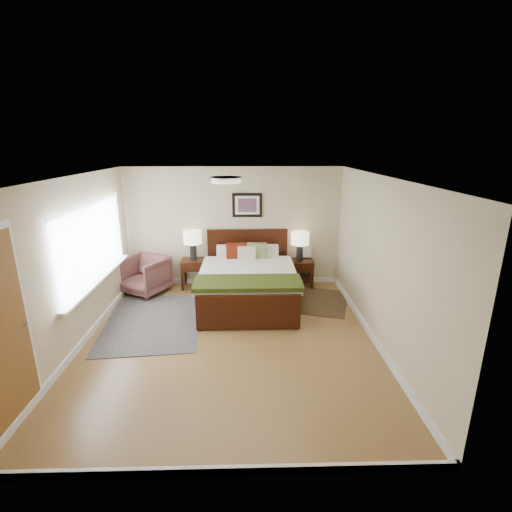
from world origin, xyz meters
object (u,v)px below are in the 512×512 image
at_px(lamp_left, 193,239).
at_px(rug_persian, 153,321).
at_px(nightstand_right, 299,270).
at_px(armchair, 145,275).
at_px(nightstand_left, 194,266).
at_px(bed, 248,276).
at_px(lamp_right, 300,240).

height_order(lamp_left, rug_persian, lamp_left).
relative_size(nightstand_right, armchair, 0.70).
relative_size(nightstand_left, rug_persian, 0.27).
distance_m(bed, rug_persian, 1.89).
xyz_separation_m(nightstand_left, armchair, (-0.96, -0.28, -0.11)).
height_order(armchair, rug_persian, armchair).
height_order(nightstand_right, lamp_right, lamp_right).
bearing_deg(lamp_right, bed, -141.88).
relative_size(bed, armchair, 2.68).
xyz_separation_m(armchair, rug_persian, (0.45, -1.32, -0.37)).
xyz_separation_m(lamp_right, rug_persian, (-2.74, -1.62, -1.00)).
relative_size(nightstand_left, nightstand_right, 1.05).
xyz_separation_m(bed, lamp_right, (1.10, 0.86, 0.46)).
xyz_separation_m(bed, armchair, (-2.09, 0.56, -0.17)).
relative_size(lamp_right, rug_persian, 0.28).
distance_m(lamp_right, rug_persian, 3.34).
relative_size(nightstand_left, lamp_left, 1.00).
distance_m(lamp_right, armchair, 3.26).
height_order(nightstand_left, rug_persian, nightstand_left).
distance_m(lamp_left, rug_persian, 1.99).
distance_m(lamp_left, lamp_right, 2.23).
bearing_deg(armchair, nightstand_right, 34.51).
relative_size(nightstand_right, lamp_left, 0.95).
relative_size(bed, nightstand_right, 3.83).
bearing_deg(lamp_left, lamp_right, 0.00).
bearing_deg(lamp_left, nightstand_right, -0.31).
relative_size(bed, lamp_left, 3.63).
height_order(lamp_right, rug_persian, lamp_right).
distance_m(nightstand_right, rug_persian, 3.19).
relative_size(bed, rug_persian, 1.00).
height_order(bed, lamp_right, bed).
xyz_separation_m(lamp_left, lamp_right, (2.23, 0.00, -0.04)).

